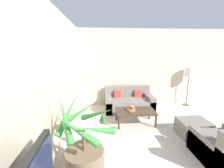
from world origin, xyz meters
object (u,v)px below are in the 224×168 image
(apple_green, at_px, (131,106))
(potted_palm, at_px, (85,157))
(floor_lamp, at_px, (189,74))
(fruit_bowl, at_px, (131,110))
(ottoman, at_px, (193,128))
(coffee_table, at_px, (135,112))
(sofa_loveseat, at_px, (129,102))
(orange_fruit, at_px, (133,108))
(apple_red, at_px, (129,107))

(apple_green, bearing_deg, potted_palm, -120.61)
(floor_lamp, xyz_separation_m, fruit_bowl, (-2.33, -1.24, -0.75))
(fruit_bowl, bearing_deg, floor_lamp, 28.00)
(apple_green, height_order, ottoman, apple_green)
(potted_palm, bearing_deg, fruit_bowl, 59.01)
(potted_palm, xyz_separation_m, coffee_table, (1.19, 1.78, -0.10))
(sofa_loveseat, relative_size, floor_lamp, 1.14)
(apple_green, bearing_deg, coffee_table, -32.90)
(coffee_table, height_order, apple_green, apple_green)
(potted_palm, bearing_deg, orange_fruit, 57.40)
(potted_palm, bearing_deg, floor_lamp, 41.65)
(orange_fruit, bearing_deg, apple_red, 155.00)
(floor_lamp, relative_size, apple_red, 18.12)
(potted_palm, bearing_deg, coffee_table, 56.17)
(floor_lamp, distance_m, fruit_bowl, 2.74)
(potted_palm, relative_size, fruit_bowl, 6.10)
(floor_lamp, relative_size, fruit_bowl, 6.20)
(potted_palm, relative_size, coffee_table, 1.29)
(sofa_loveseat, distance_m, fruit_bowl, 1.04)
(fruit_bowl, xyz_separation_m, apple_green, (0.02, 0.06, 0.07))
(coffee_table, relative_size, apple_green, 12.79)
(coffee_table, bearing_deg, floor_lamp, 29.43)
(apple_red, xyz_separation_m, ottoman, (1.41, -0.70, -0.28))
(coffee_table, distance_m, apple_green, 0.19)
(potted_palm, distance_m, sofa_loveseat, 3.06)
(orange_fruit, distance_m, ottoman, 1.49)
(coffee_table, height_order, fruit_bowl, fruit_bowl)
(floor_lamp, relative_size, apple_green, 16.76)
(fruit_bowl, distance_m, orange_fruit, 0.09)
(floor_lamp, relative_size, coffee_table, 1.31)
(potted_palm, bearing_deg, sofa_loveseat, 66.75)
(fruit_bowl, relative_size, apple_green, 2.70)
(ottoman, bearing_deg, fruit_bowl, 152.71)
(coffee_table, relative_size, orange_fruit, 13.34)
(sofa_loveseat, bearing_deg, coffee_table, -90.71)
(orange_fruit, bearing_deg, floor_lamp, 29.22)
(sofa_loveseat, relative_size, orange_fruit, 19.99)
(apple_red, xyz_separation_m, apple_green, (0.08, 0.05, 0.00))
(floor_lamp, bearing_deg, potted_palm, -138.35)
(apple_green, bearing_deg, ottoman, -29.51)
(potted_palm, xyz_separation_m, sofa_loveseat, (1.21, 2.81, -0.18))
(fruit_bowl, height_order, ottoman, fruit_bowl)
(apple_green, bearing_deg, apple_red, -148.28)
(apple_red, height_order, ottoman, apple_red)
(ottoman, bearing_deg, floor_lamp, 63.11)
(apple_red, bearing_deg, coffee_table, -5.66)
(potted_palm, xyz_separation_m, apple_green, (1.09, 1.85, 0.04))
(ottoman, bearing_deg, sofa_loveseat, 125.35)
(coffee_table, bearing_deg, sofa_loveseat, 89.29)
(potted_palm, height_order, sofa_loveseat, potted_palm)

